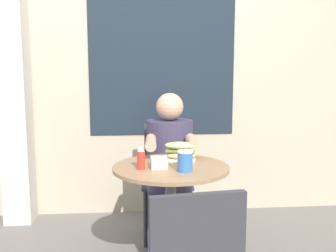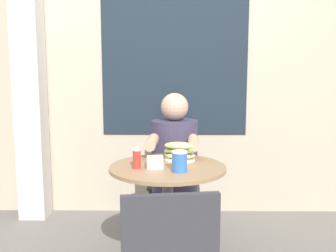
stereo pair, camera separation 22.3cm
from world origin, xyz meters
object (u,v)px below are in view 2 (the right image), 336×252
condiment_bottle (137,157)px  sandwich_on_plate (180,152)px  cafe_table (168,202)px  drink_cup (180,161)px  seated_diner (174,185)px  diner_chair (175,169)px

condiment_bottle → sandwich_on_plate: bearing=39.7°
cafe_table → drink_cup: bearing=-61.3°
cafe_table → seated_diner: 0.51m
cafe_table → drink_cup: 0.30m
sandwich_on_plate → drink_cup: drink_cup is taller
diner_chair → drink_cup: (0.02, -0.97, 0.29)m
diner_chair → condiment_bottle: bearing=79.5°
cafe_table → drink_cup: (0.06, -0.12, 0.27)m
diner_chair → condiment_bottle: 0.97m
cafe_table → seated_diner: bearing=85.5°
cafe_table → diner_chair: diner_chair is taller
drink_cup → condiment_bottle: bearing=164.3°
seated_diner → drink_cup: bearing=95.2°
diner_chair → sandwich_on_plate: (0.02, -0.70, 0.29)m
drink_cup → cafe_table: bearing=118.7°
sandwich_on_plate → condiment_bottle: 0.31m
seated_diner → sandwich_on_plate: (0.03, -0.36, 0.31)m
sandwich_on_plate → condiment_bottle: size_ratio=1.54×
condiment_bottle → drink_cup: bearing=-15.7°
diner_chair → seated_diner: size_ratio=0.77×
diner_chair → condiment_bottle: size_ratio=6.78×
cafe_table → seated_diner: size_ratio=0.67×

